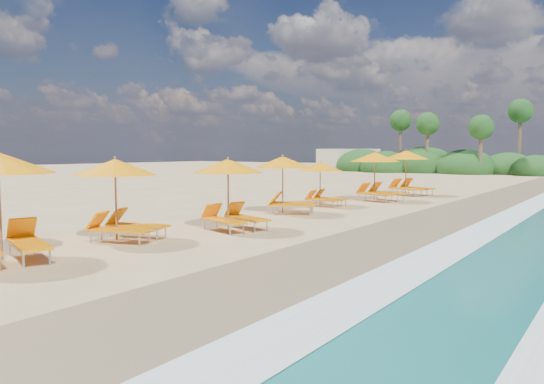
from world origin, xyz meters
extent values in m
plane|color=tan|center=(0.00, 0.00, 0.00)|extent=(160.00, 160.00, 0.00)
cube|color=olive|center=(4.00, 0.00, 0.01)|extent=(4.00, 160.00, 0.01)
cube|color=white|center=(5.50, 0.00, 0.03)|extent=(1.20, 160.00, 0.01)
cylinder|color=olive|center=(-2.43, -7.18, 1.21)|extent=(0.06, 0.06, 2.42)
cylinder|color=olive|center=(-2.48, -3.99, 1.11)|extent=(0.06, 0.06, 2.23)
cone|color=#FF9305|center=(-2.48, -3.99, 2.04)|extent=(2.90, 2.90, 0.45)
sphere|color=olive|center=(-2.48, -3.99, 2.29)|extent=(0.08, 0.08, 0.08)
cylinder|color=olive|center=(-1.26, -0.64, 1.10)|extent=(0.05, 0.05, 2.20)
cone|color=#FF9305|center=(-1.26, -0.64, 2.01)|extent=(2.79, 2.79, 0.44)
sphere|color=olive|center=(-1.26, -0.64, 2.26)|extent=(0.08, 0.08, 0.08)
cylinder|color=olive|center=(-2.22, 3.82, 1.12)|extent=(0.06, 0.06, 2.24)
cone|color=#FF9305|center=(-2.22, 3.82, 2.05)|extent=(3.09, 3.09, 0.45)
sphere|color=olive|center=(-2.22, 3.82, 2.30)|extent=(0.08, 0.08, 0.08)
cylinder|color=olive|center=(-2.41, 7.09, 0.97)|extent=(0.05, 0.05, 1.95)
cone|color=#FF9305|center=(-2.41, 7.09, 1.78)|extent=(2.02, 2.02, 0.39)
sphere|color=olive|center=(-2.41, 7.09, 2.00)|extent=(0.07, 0.07, 0.07)
cylinder|color=olive|center=(-1.40, 10.76, 1.20)|extent=(0.06, 0.06, 2.40)
cone|color=#FF9305|center=(-1.40, 10.76, 2.20)|extent=(2.96, 2.96, 0.48)
sphere|color=olive|center=(-1.40, 10.76, 2.46)|extent=(0.09, 0.09, 0.09)
cylinder|color=olive|center=(-1.33, 14.85, 1.24)|extent=(0.06, 0.06, 2.49)
cone|color=#FF9305|center=(-1.33, 14.85, 2.28)|extent=(3.23, 3.23, 0.50)
sphere|color=olive|center=(-1.33, 14.85, 2.55)|extent=(0.09, 0.09, 0.09)
ellipsoid|color=#163D14|center=(-6.00, 45.00, 0.62)|extent=(6.40, 6.40, 4.16)
ellipsoid|color=#163D14|center=(-11.00, 46.00, 0.70)|extent=(7.20, 7.20, 4.68)
ellipsoid|color=#163D14|center=(-15.00, 44.00, 0.58)|extent=(6.00, 6.00, 3.90)
ellipsoid|color=#163D14|center=(-2.00, 47.00, 0.55)|extent=(5.60, 5.60, 3.64)
ellipsoid|color=#163D14|center=(-19.00, 46.00, 0.64)|extent=(6.60, 6.60, 4.29)
ellipsoid|color=#163D14|center=(1.00, 45.00, 0.49)|extent=(5.00, 5.00, 3.25)
cylinder|color=brown|center=(-4.00, 43.00, 2.50)|extent=(0.36, 0.36, 5.00)
sphere|color=#163D14|center=(-4.00, 43.00, 5.00)|extent=(2.60, 2.60, 2.60)
cylinder|color=brown|center=(-10.00, 44.00, 2.80)|extent=(0.36, 0.36, 5.60)
sphere|color=#163D14|center=(-10.00, 44.00, 5.60)|extent=(2.60, 2.60, 2.60)
cylinder|color=brown|center=(-14.00, 46.00, 3.10)|extent=(0.36, 0.36, 6.20)
sphere|color=#163D14|center=(-14.00, 46.00, 6.20)|extent=(2.60, 2.60, 2.60)
cylinder|color=brown|center=(-1.00, 47.00, 3.40)|extent=(0.36, 0.36, 6.80)
sphere|color=#163D14|center=(-1.00, 47.00, 6.80)|extent=(2.60, 2.60, 2.60)
cube|color=beige|center=(-22.00, 48.00, 1.40)|extent=(7.00, 5.00, 2.80)
camera|label=1|loc=(9.19, -12.76, 2.47)|focal=33.27mm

